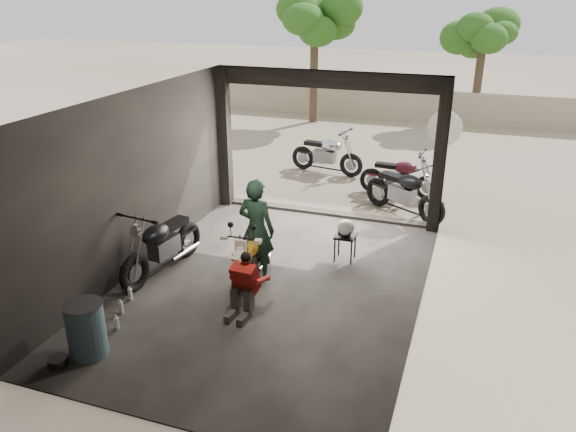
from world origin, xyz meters
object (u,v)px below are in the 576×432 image
Objects in this scene: main_bike at (252,254)px; rider at (256,230)px; oil_drum at (86,330)px; outside_bike_a at (327,151)px; stool at (345,239)px; outside_bike_b at (400,173)px; outside_bike_c at (405,188)px; mechanic at (242,288)px; helmet at (346,228)px; sign_post at (443,144)px; left_bike at (161,240)px.

rider is (0.02, 0.18, 0.38)m from main_bike.
outside_bike_a is at bearing 84.39° from oil_drum.
stool is 0.65× the size of oil_drum.
oil_drum is (-3.07, -7.90, -0.18)m from outside_bike_b.
outside_bike_c is at bearing 75.37° from stool.
mechanic is 2.62m from helmet.
rider is 5.24m from sign_post.
helmet is at bearing -163.69° from outside_bike_c.
main_bike is 1.87m from helmet.
oil_drum is (-1.62, -1.63, -0.09)m from mechanic.
stool is at bearing -105.00° from sign_post.
left_bike is 5.64× the size of helmet.
outside_bike_a is at bearing 91.02° from main_bike.
outside_bike_b is 0.91× the size of outside_bike_c.
left_bike reaches higher than stool.
mechanic is 2.30m from oil_drum.
mechanic reaches higher than stool.
helmet is at bearing 70.49° from mechanic.
stool is at bearing 179.34° from outside_bike_b.
stool is 3.76m from sign_post.
outside_bike_c is 2.76m from helmet.
outside_bike_a is 2.49m from outside_bike_b.
oil_drum is at bearing -130.80° from mechanic.
left_bike is 1.09× the size of outside_bike_b.
sign_post reaches higher than outside_bike_a.
outside_bike_c is at bearing 66.42° from helmet.
outside_bike_a reaches higher than main_bike.
left_bike is at bearing 159.64° from mechanic.
mechanic reaches higher than oil_drum.
outside_bike_b is at bearing 74.95° from helmet.
outside_bike_c is (2.46, -2.42, 0.02)m from outside_bike_a.
main_bike is at bearing -135.46° from stool.
stool is at bearing 70.59° from mechanic.
main_bike is 4.72× the size of helmet.
rider is (1.65, 0.40, 0.27)m from left_bike.
main_bike is 1.96× the size of oil_drum.
outside_bike_a is 3.45m from outside_bike_c.
rider reaches higher than left_bike.
outside_bike_a reaches higher than oil_drum.
helmet is (-0.41, -3.88, 0.09)m from outside_bike_b.
mechanic is (0.29, -1.09, -0.03)m from main_bike.
rider is 3.24m from oil_drum.
helmet is (-0.69, -2.67, 0.03)m from outside_bike_c.
left_bike is at bearing -175.27° from main_bike.
rider is 0.80× the size of sign_post.
left_bike is 5.56m from outside_bike_c.
outside_bike_b is (2.18, -1.21, -0.04)m from outside_bike_a.
left_bike is 1.04× the size of rider.
outside_bike_c reaches higher than main_bike.
main_bike is 0.83× the size of outside_bike_c.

